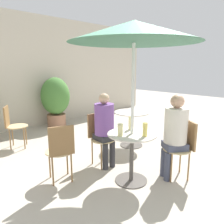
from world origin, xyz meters
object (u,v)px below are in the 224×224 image
bistro_chair_4 (61,148)px  seated_person_0 (175,130)px  beer_glass_1 (120,130)px  bistro_chair_3 (12,123)px  umbrella (134,32)px  cafe_table_near (132,148)px  bistro_chair_0 (183,144)px  potted_plant_1 (56,99)px  beer_glass_2 (145,130)px  beer_glass_0 (130,123)px  seated_person_1 (105,124)px  cafe_table_far (132,122)px  bistro_chair_1 (100,134)px

bistro_chair_4 → seated_person_0: bearing=160.8°
beer_glass_1 → bistro_chair_3: bearing=100.9°
umbrella → cafe_table_near: bearing=0.0°
umbrella → seated_person_0: bearing=-36.2°
seated_person_0 → bistro_chair_0: bearing=90.0°
bistro_chair_0 → potted_plant_1: potted_plant_1 is taller
seated_person_0 → potted_plant_1: size_ratio=0.94×
cafe_table_near → beer_glass_2: size_ratio=3.93×
beer_glass_1 → potted_plant_1: size_ratio=0.12×
beer_glass_0 → beer_glass_2: beer_glass_0 is taller
beer_glass_2 → potted_plant_1: potted_plant_1 is taller
cafe_table_near → bistro_chair_4: 1.01m
seated_person_1 → bistro_chair_3: bearing=117.5°
cafe_table_far → umbrella: size_ratio=0.33×
umbrella → bistro_chair_3: bearing=104.9°
cafe_table_far → seated_person_1: (-1.06, -0.30, 0.22)m
cafe_table_far → potted_plant_1: 2.50m
bistro_chair_3 → umbrella: bearing=-134.1°
bistro_chair_3 → seated_person_1: bearing=-127.8°
cafe_table_near → bistro_chair_3: bistro_chair_3 is taller
bistro_chair_1 → beer_glass_0: (0.05, -0.63, 0.30)m
cafe_table_far → beer_glass_2: size_ratio=3.93×
cafe_table_near → bistro_chair_0: (0.63, -0.46, 0.02)m
bistro_chair_4 → umbrella: umbrella is taller
cafe_table_far → bistro_chair_0: 1.49m
bistro_chair_0 → bistro_chair_3: size_ratio=1.00×
cafe_table_far → bistro_chair_3: bearing=137.8°
beer_glass_2 → umbrella: size_ratio=0.08×
bistro_chair_4 → beer_glass_1: bearing=151.7°
cafe_table_near → seated_person_1: bearing=83.8°
bistro_chair_3 → seated_person_1: size_ratio=0.71×
bistro_chair_0 → bistro_chair_1: 1.36m
cafe_table_far → bistro_chair_4: bearing=-172.0°
seated_person_1 → beer_glass_2: size_ratio=6.64×
bistro_chair_1 → bistro_chair_3: bearing=119.5°
bistro_chair_4 → seated_person_0: 1.66m
seated_person_1 → potted_plant_1: 2.87m
bistro_chair_4 → beer_glass_0: (0.89, -0.53, 0.30)m
seated_person_1 → beer_glass_2: bearing=-86.6°
bistro_chair_1 → beer_glass_0: beer_glass_0 is taller
seated_person_1 → umbrella: size_ratio=0.55×
cafe_table_far → bistro_chair_1: bearing=-171.3°
cafe_table_near → bistro_chair_1: bearing=83.8°
beer_glass_0 → potted_plant_1: 3.33m
bistro_chair_1 → beer_glass_1: size_ratio=5.21×
cafe_table_far → bistro_chair_4: size_ratio=0.84×
bistro_chair_0 → bistro_chair_4: same height
beer_glass_0 → bistro_chair_0: bearing=-51.1°
bistro_chair_1 → beer_glass_2: beer_glass_2 is taller
cafe_table_near → cafe_table_far: 1.47m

